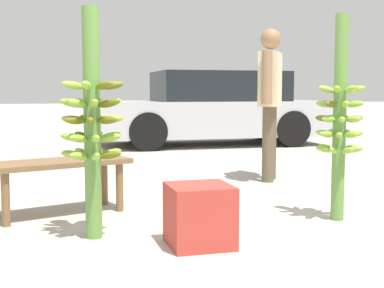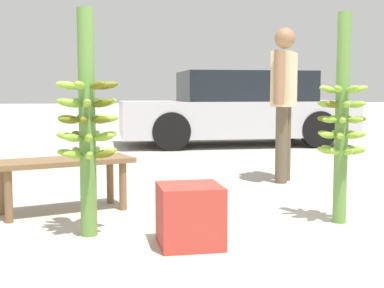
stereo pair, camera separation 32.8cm
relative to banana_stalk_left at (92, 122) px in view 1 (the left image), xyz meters
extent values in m
plane|color=#B2AA9E|center=(0.86, -0.44, -0.77)|extent=(80.00, 80.00, 0.00)
cylinder|color=#5B8C3D|center=(0.00, 0.00, -0.01)|extent=(0.11, 0.11, 1.51)
ellipsoid|color=#84B238|center=(-0.12, -0.04, 0.24)|extent=(0.17, 0.10, 0.07)
ellipsoid|color=#84B238|center=(-0.04, -0.12, 0.24)|extent=(0.10, 0.17, 0.07)
ellipsoid|color=#5D6216|center=(0.07, -0.11, 0.24)|extent=(0.13, 0.16, 0.07)
ellipsoid|color=#5D6216|center=(0.13, -0.01, 0.24)|extent=(0.17, 0.07, 0.07)
ellipsoid|color=#84B238|center=(0.09, 0.09, 0.24)|extent=(0.15, 0.15, 0.07)
ellipsoid|color=#84B238|center=(-0.02, 0.13, 0.24)|extent=(0.07, 0.17, 0.07)
ellipsoid|color=#5D6216|center=(-0.11, 0.07, 0.24)|extent=(0.17, 0.13, 0.07)
ellipsoid|color=#84B238|center=(0.05, 0.12, 0.13)|extent=(0.11, 0.17, 0.08)
ellipsoid|color=#84B238|center=(-0.06, 0.11, 0.13)|extent=(0.12, 0.17, 0.08)
ellipsoid|color=#84B238|center=(-0.13, 0.03, 0.13)|extent=(0.17, 0.08, 0.08)
ellipsoid|color=#84B238|center=(-0.10, -0.08, 0.13)|extent=(0.16, 0.14, 0.08)
ellipsoid|color=#84B238|center=(0.00, -0.13, 0.13)|extent=(0.06, 0.17, 0.08)
ellipsoid|color=#5D6216|center=(0.10, -0.08, 0.13)|extent=(0.16, 0.14, 0.08)
ellipsoid|color=#84B238|center=(0.12, 0.03, 0.13)|extent=(0.17, 0.09, 0.08)
ellipsoid|color=#5D6216|center=(-0.04, 0.12, 0.02)|extent=(0.10, 0.17, 0.06)
ellipsoid|color=#84B238|center=(-0.12, 0.05, 0.02)|extent=(0.17, 0.11, 0.06)
ellipsoid|color=#5D6216|center=(-0.11, -0.07, 0.02)|extent=(0.16, 0.13, 0.06)
ellipsoid|color=#5D6216|center=(-0.02, -0.13, 0.02)|extent=(0.07, 0.17, 0.06)
ellipsoid|color=#5D6216|center=(0.09, -0.09, 0.02)|extent=(0.15, 0.15, 0.06)
ellipsoid|color=#84B238|center=(0.13, 0.01, 0.02)|extent=(0.16, 0.06, 0.06)
ellipsoid|color=#84B238|center=(0.07, 0.11, 0.02)|extent=(0.13, 0.16, 0.06)
ellipsoid|color=#5D6216|center=(-0.06, 0.11, -0.10)|extent=(0.13, 0.17, 0.08)
ellipsoid|color=#84B238|center=(-0.13, 0.02, -0.10)|extent=(0.17, 0.08, 0.08)
ellipsoid|color=#84B238|center=(-0.09, -0.09, -0.10)|extent=(0.16, 0.15, 0.08)
ellipsoid|color=#84B238|center=(0.01, -0.13, -0.10)|extent=(0.06, 0.17, 0.08)
ellipsoid|color=#84B238|center=(0.11, -0.07, -0.10)|extent=(0.16, 0.14, 0.08)
ellipsoid|color=#84B238|center=(0.12, 0.04, -0.10)|extent=(0.17, 0.10, 0.08)
ellipsoid|color=#84B238|center=(0.05, 0.12, -0.10)|extent=(0.11, 0.17, 0.08)
ellipsoid|color=#84B238|center=(0.01, -0.13, -0.21)|extent=(0.06, 0.17, 0.08)
ellipsoid|color=#5D6216|center=(0.11, -0.07, -0.21)|extent=(0.16, 0.14, 0.08)
ellipsoid|color=#84B238|center=(0.12, 0.04, -0.21)|extent=(0.17, 0.10, 0.08)
ellipsoid|color=#84B238|center=(0.05, 0.12, -0.21)|extent=(0.11, 0.17, 0.08)
ellipsoid|color=#84B238|center=(-0.06, 0.11, -0.21)|extent=(0.13, 0.17, 0.08)
ellipsoid|color=#84B238|center=(-0.13, 0.02, -0.21)|extent=(0.17, 0.08, 0.08)
ellipsoid|color=#84B238|center=(-0.09, -0.09, -0.21)|extent=(0.16, 0.15, 0.08)
cylinder|color=#5B8C3D|center=(1.82, 0.01, 0.00)|extent=(0.10, 0.10, 1.54)
ellipsoid|color=#84B238|center=(1.84, -0.10, 0.22)|extent=(0.07, 0.15, 0.08)
ellipsoid|color=#84B238|center=(1.92, -0.04, 0.22)|extent=(0.15, 0.11, 0.08)
ellipsoid|color=#5D6216|center=(1.92, 0.05, 0.22)|extent=(0.15, 0.10, 0.08)
ellipsoid|color=#84B238|center=(1.85, 0.12, 0.22)|extent=(0.08, 0.15, 0.08)
ellipsoid|color=#84B238|center=(1.76, 0.10, 0.22)|extent=(0.12, 0.14, 0.08)
ellipsoid|color=#84B238|center=(1.71, 0.02, 0.22)|extent=(0.14, 0.06, 0.08)
ellipsoid|color=#84B238|center=(1.75, -0.07, 0.22)|extent=(0.13, 0.14, 0.08)
ellipsoid|color=#84B238|center=(1.89, 0.10, 0.11)|extent=(0.12, 0.14, 0.06)
ellipsoid|color=#84B238|center=(1.79, 0.12, 0.11)|extent=(0.08, 0.15, 0.06)
ellipsoid|color=#84B238|center=(1.72, 0.06, 0.11)|extent=(0.15, 0.10, 0.06)
ellipsoid|color=#5D6216|center=(1.72, -0.04, 0.11)|extent=(0.15, 0.10, 0.06)
ellipsoid|color=#84B238|center=(1.80, -0.10, 0.11)|extent=(0.08, 0.15, 0.06)
ellipsoid|color=#84B238|center=(1.89, -0.08, 0.11)|extent=(0.12, 0.14, 0.06)
ellipsoid|color=#84B238|center=(1.93, 0.01, 0.11)|extent=(0.14, 0.05, 0.06)
ellipsoid|color=#84B238|center=(1.78, -0.09, 0.00)|extent=(0.10, 0.14, 0.06)
ellipsoid|color=#84B238|center=(1.87, -0.09, 0.00)|extent=(0.11, 0.14, 0.06)
ellipsoid|color=#5D6216|center=(1.93, -0.01, 0.00)|extent=(0.14, 0.07, 0.06)
ellipsoid|color=#5D6216|center=(1.90, 0.08, 0.00)|extent=(0.13, 0.13, 0.06)
ellipsoid|color=#84B238|center=(1.82, 0.12, 0.00)|extent=(0.05, 0.14, 0.06)
ellipsoid|color=#5D6216|center=(1.73, 0.08, 0.00)|extent=(0.14, 0.12, 0.06)
ellipsoid|color=#84B238|center=(1.71, -0.02, 0.00)|extent=(0.14, 0.08, 0.06)
ellipsoid|color=#84B238|center=(1.71, 0.00, -0.11)|extent=(0.14, 0.06, 0.06)
ellipsoid|color=#84B238|center=(1.76, -0.08, -0.11)|extent=(0.11, 0.14, 0.06)
ellipsoid|color=#84B238|center=(1.86, -0.09, -0.11)|extent=(0.09, 0.15, 0.06)
ellipsoid|color=#84B238|center=(1.93, -0.02, -0.11)|extent=(0.15, 0.09, 0.06)
ellipsoid|color=#84B238|center=(1.91, 0.07, -0.11)|extent=(0.14, 0.12, 0.06)
ellipsoid|color=#84B238|center=(1.83, 0.12, -0.11)|extent=(0.06, 0.14, 0.06)
ellipsoid|color=#84B238|center=(1.74, 0.09, -0.11)|extent=(0.13, 0.13, 0.06)
ellipsoid|color=#84B238|center=(1.77, 0.11, -0.23)|extent=(0.11, 0.15, 0.08)
ellipsoid|color=#84B238|center=(1.71, 0.03, -0.23)|extent=(0.15, 0.07, 0.08)
ellipsoid|color=#84B238|center=(1.74, -0.06, -0.23)|extent=(0.14, 0.13, 0.08)
ellipsoid|color=#84B238|center=(1.82, -0.10, -0.23)|extent=(0.05, 0.14, 0.08)
ellipsoid|color=#84B238|center=(1.91, -0.06, -0.23)|extent=(0.14, 0.12, 0.08)
ellipsoid|color=#84B238|center=(1.93, 0.04, -0.23)|extent=(0.15, 0.08, 0.08)
ellipsoid|color=#84B238|center=(1.87, 0.11, -0.23)|extent=(0.10, 0.15, 0.08)
cylinder|color=brown|center=(2.10, 1.90, -0.36)|extent=(0.17, 0.17, 0.81)
cylinder|color=brown|center=(2.00, 1.72, -0.36)|extent=(0.17, 0.17, 0.81)
cube|color=beige|center=(2.05, 1.81, 0.33)|extent=(0.41, 0.49, 0.57)
cylinder|color=#936B4C|center=(2.20, 2.05, 0.34)|extent=(0.15, 0.15, 0.54)
cylinder|color=#936B4C|center=(1.90, 1.57, 0.34)|extent=(0.15, 0.15, 0.54)
sphere|color=#936B4C|center=(2.05, 1.81, 0.76)|extent=(0.22, 0.22, 0.22)
cube|color=brown|center=(-0.20, 0.75, -0.36)|extent=(1.17, 0.73, 0.04)
cylinder|color=brown|center=(0.18, 1.03, -0.57)|extent=(0.06, 0.06, 0.39)
cylinder|color=brown|center=(-0.58, 0.47, -0.57)|extent=(0.06, 0.06, 0.39)
cylinder|color=brown|center=(0.27, 0.74, -0.57)|extent=(0.06, 0.06, 0.39)
cube|color=#B7B7BC|center=(2.61, 5.73, -0.28)|extent=(4.13, 1.73, 0.62)
cube|color=black|center=(2.77, 5.73, 0.29)|extent=(2.28, 1.57, 0.52)
cylinder|color=black|center=(1.32, 5.00, -0.45)|extent=(0.64, 0.21, 0.63)
cylinder|color=black|center=(1.35, 6.51, -0.45)|extent=(0.64, 0.21, 0.63)
cylinder|color=black|center=(3.86, 4.96, -0.45)|extent=(0.64, 0.21, 0.63)
cylinder|color=black|center=(3.89, 6.46, -0.45)|extent=(0.64, 0.21, 0.63)
cube|color=#B2382D|center=(0.62, -0.36, -0.57)|extent=(0.39, 0.39, 0.39)
camera|label=1|loc=(-0.30, -3.52, 0.20)|focal=50.00mm
camera|label=2|loc=(0.01, -3.60, 0.20)|focal=50.00mm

